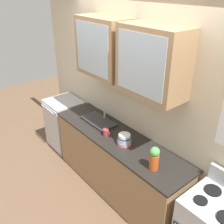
{
  "coord_description": "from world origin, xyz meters",
  "views": [
    {
      "loc": [
        2.12,
        -1.8,
        2.7
      ],
      "look_at": [
        -0.11,
        0.0,
        1.21
      ],
      "focal_mm": 40.72,
      "sensor_mm": 36.0,
      "label": 1
    }
  ],
  "objects_px": {
    "sink_faucet": "(99,121)",
    "vase": "(154,158)",
    "bowl_stack": "(124,140)",
    "cup_near_sink": "(106,132)",
    "dishwasher": "(65,124)"
  },
  "relations": [
    {
      "from": "sink_faucet",
      "to": "vase",
      "type": "relative_size",
      "value": 1.95
    },
    {
      "from": "bowl_stack",
      "to": "sink_faucet",
      "type": "bearing_deg",
      "value": 172.91
    },
    {
      "from": "cup_near_sink",
      "to": "dishwasher",
      "type": "xyz_separation_m",
      "value": [
        -1.31,
        0.09,
        -0.49
      ]
    },
    {
      "from": "sink_faucet",
      "to": "bowl_stack",
      "type": "height_order",
      "value": "sink_faucet"
    },
    {
      "from": "sink_faucet",
      "to": "dishwasher",
      "type": "height_order",
      "value": "sink_faucet"
    },
    {
      "from": "sink_faucet",
      "to": "dishwasher",
      "type": "xyz_separation_m",
      "value": [
        -0.95,
        -0.05,
        -0.46
      ]
    },
    {
      "from": "sink_faucet",
      "to": "dishwasher",
      "type": "distance_m",
      "value": 1.06
    },
    {
      "from": "bowl_stack",
      "to": "cup_near_sink",
      "type": "height_order",
      "value": "bowl_stack"
    },
    {
      "from": "bowl_stack",
      "to": "dishwasher",
      "type": "relative_size",
      "value": 0.2
    },
    {
      "from": "bowl_stack",
      "to": "cup_near_sink",
      "type": "relative_size",
      "value": 1.51
    },
    {
      "from": "bowl_stack",
      "to": "vase",
      "type": "relative_size",
      "value": 0.65
    },
    {
      "from": "vase",
      "to": "bowl_stack",
      "type": "bearing_deg",
      "value": 173.37
    },
    {
      "from": "cup_near_sink",
      "to": "dishwasher",
      "type": "relative_size",
      "value": 0.13
    },
    {
      "from": "sink_faucet",
      "to": "bowl_stack",
      "type": "xyz_separation_m",
      "value": [
        0.65,
        -0.08,
        0.05
      ]
    },
    {
      "from": "sink_faucet",
      "to": "bowl_stack",
      "type": "relative_size",
      "value": 3.03
    }
  ]
}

